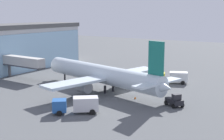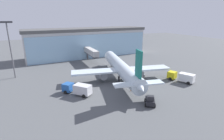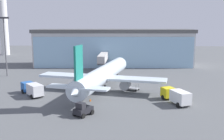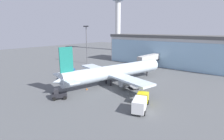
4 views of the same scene
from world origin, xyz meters
name	(u,v)px [view 2 (image 2 of 4)]	position (x,y,z in m)	size (l,w,h in m)	color
ground	(131,82)	(0.00, 0.00, 0.00)	(240.00, 240.00, 0.00)	#545659
terminal_building	(88,42)	(0.00, 39.33, 6.41)	(55.81, 15.61, 12.83)	#BABABA
jet_bridge	(91,52)	(-2.78, 26.47, 4.22)	(2.47, 13.62, 5.59)	beige
apron_light_mast	(10,45)	(-29.76, 18.47, 10.02)	(3.20, 0.40, 16.64)	#59595E
airplane	(121,68)	(-1.18, 3.70, 3.43)	(28.75, 35.39, 11.24)	silver
catering_truck	(78,89)	(-15.51, -1.46, 1.47)	(6.41, 6.98, 2.65)	#2659A5
fuel_truck	(182,77)	(13.45, -5.60, 1.47)	(4.82, 7.59, 2.65)	yellow
baggage_cart	(140,74)	(5.61, 3.60, 0.50)	(3.22, 2.70, 1.50)	gray
pushback_tug	(150,101)	(-3.14, -13.04, 0.97)	(3.46, 3.72, 2.30)	black
safety_cone_nose	(131,90)	(-2.94, -5.07, 0.28)	(0.36, 0.36, 0.55)	orange
safety_cone_wingtip	(70,89)	(-16.61, 1.96, 0.28)	(0.36, 0.36, 0.55)	orange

